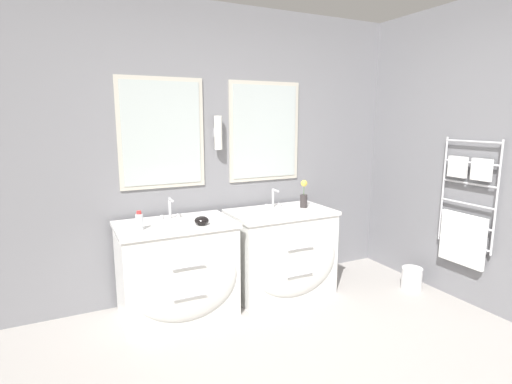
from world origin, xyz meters
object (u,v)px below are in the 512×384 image
object	(u,v)px
vanity_right	(282,252)
waste_bin	(412,278)
amenity_bowl	(202,221)
flower_vase	(304,196)
toiletry_bottle	(139,221)
vanity_left	(178,269)

from	to	relation	value
vanity_right	waste_bin	size ratio (longest dim) A/B	4.49
amenity_bowl	flower_vase	world-z (taller)	flower_vase
vanity_right	toiletry_bottle	world-z (taller)	toiletry_bottle
amenity_bowl	vanity_left	bearing A→B (deg)	145.33
vanity_right	waste_bin	xyz separation A→B (m)	(1.16, -0.48, -0.29)
waste_bin	toiletry_bottle	bearing A→B (deg)	170.20
vanity_right	amenity_bowl	size ratio (longest dim) A/B	8.22
vanity_left	amenity_bowl	bearing A→B (deg)	-34.67
vanity_right	toiletry_bottle	bearing A→B (deg)	-177.41
waste_bin	amenity_bowl	bearing A→B (deg)	169.65
waste_bin	vanity_left	bearing A→B (deg)	167.40
flower_vase	waste_bin	xyz separation A→B (m)	(0.90, -0.53, -0.78)
amenity_bowl	toiletry_bottle	bearing A→B (deg)	172.51
vanity_right	waste_bin	bearing A→B (deg)	-22.48
vanity_left	toiletry_bottle	size ratio (longest dim) A/B	6.31
vanity_left	flower_vase	distance (m)	1.34
vanity_right	toiletry_bottle	xyz separation A→B (m)	(-1.28, -0.06, 0.45)
amenity_bowl	waste_bin	world-z (taller)	amenity_bowl
vanity_left	flower_vase	bearing A→B (deg)	2.51
toiletry_bottle	flower_vase	world-z (taller)	flower_vase
amenity_bowl	vanity_right	bearing A→B (deg)	8.37
amenity_bowl	waste_bin	distance (m)	2.12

